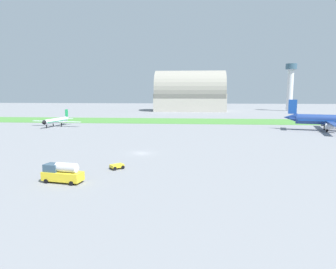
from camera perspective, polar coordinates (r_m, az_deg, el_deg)
name	(u,v)px	position (r m, az deg, el deg)	size (l,w,h in m)	color
ground_plane	(142,153)	(72.01, -5.02, -3.54)	(600.00, 600.00, 0.00)	gray
grass_taxiway_strip	(169,121)	(150.23, 0.15, 2.61)	(360.00, 28.00, 0.08)	#478438
airplane_parked_jet_far	(330,120)	(126.17, 28.26, 2.45)	(31.67, 32.05, 11.51)	navy
airplane_taxiing_turboprop	(56,121)	(134.90, -20.39, 2.50)	(22.34, 19.20, 6.72)	silver
fuel_truck_near_gate	(62,173)	(51.74, -19.41, -6.84)	(6.82, 3.52, 3.29)	yellow
baggage_cart_midfield	(117,166)	(58.04, -9.65, -5.91)	(2.94, 2.90, 0.90)	yellow
hangar_distant	(190,94)	(227.58, 4.19, 7.70)	(52.21, 28.62, 29.84)	#B2AD9E
control_tower	(290,83)	(244.46, 22.15, 8.98)	(8.00, 8.00, 34.81)	silver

